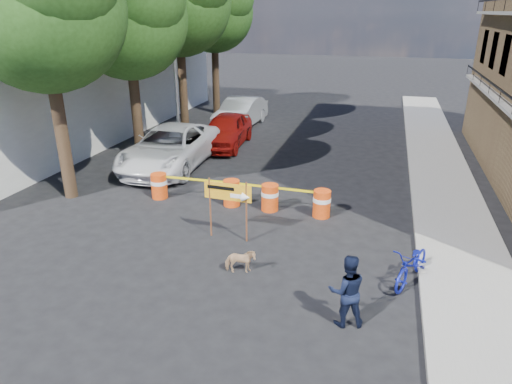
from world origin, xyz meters
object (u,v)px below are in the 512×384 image
Objects in this scene: barrel_mid_left at (232,192)px; barrel_far_left at (159,185)px; sedan_red at (226,130)px; bicycle at (415,248)px; dog at (240,261)px; suv_white at (170,148)px; barrel_far_right at (322,203)px; detour_sign at (234,197)px; barrel_mid_right at (270,197)px; pedestrian at (347,291)px; sedan_silver at (241,113)px.

barrel_far_left is at bearing -178.68° from barrel_mid_left.
bicycle is at bearing -54.36° from sedan_red.
dog is at bearing -147.32° from bicycle.
barrel_mid_left is 5.03m from suv_white.
suv_white reaches higher than dog.
sedan_red reaches higher than barrel_mid_left.
barrel_far_right is 4.24m from bicycle.
detour_sign is at bearing -52.14° from suv_white.
barrel_mid_left is 2.68m from detour_sign.
suv_white reaches higher than barrel_far_left.
dog is at bearing -86.48° from barrel_mid_right.
sedan_silver is (-7.53, 16.36, -0.00)m from pedestrian.
sedan_red is at bearing 119.80° from barrel_mid_right.
bicycle is 0.40× the size of sedan_red.
barrel_far_right is at bearing -93.52° from pedestrian.
bicycle is (8.47, -3.27, 0.47)m from barrel_far_left.
barrel_far_left is 0.18× the size of sedan_silver.
barrel_mid_right is 0.18× the size of sedan_silver.
bicycle is 0.38× the size of sedan_silver.
barrel_mid_left is at bearing 178.38° from barrel_far_right.
pedestrian is at bearing -48.64° from suv_white.
suv_white is 1.24× the size of sedan_silver.
suv_white is (-5.18, 3.29, 0.38)m from barrel_mid_right.
detour_sign reaches higher than sedan_silver.
pedestrian reaches higher than barrel_far_right.
detour_sign is at bearing 6.12° from dog.
barrel_mid_left is at bearing -72.94° from sedan_red.
dog is at bearing -68.46° from barrel_mid_left.
suv_white is (-8.19, 8.64, 0.03)m from pedestrian.
sedan_red is (1.20, 3.67, -0.05)m from suv_white.
detour_sign reaches higher than sedan_red.
barrel_far_right is 4.26m from dog.
sedan_silver is at bearing -82.26° from pedestrian.
barrel_mid_left is 0.18× the size of sedan_silver.
barrel_mid_left and barrel_far_right have the same top height.
pedestrian is at bearing -38.26° from detour_sign.
barrel_far_right is at bearing -37.39° from dog.
pedestrian is 18.01m from sedan_silver.
barrel_mid_left is at bearing 172.59° from bicycle.
dog is (-2.76, 1.32, -0.49)m from pedestrian.
bicycle reaches higher than pedestrian.
barrel_far_left is 4.05m from barrel_mid_right.
dog is at bearing -110.45° from barrel_far_right.
barrel_mid_left is 0.49× the size of detour_sign.
barrel_mid_right is at bearing -34.48° from suv_white.
barrel_far_left is 1.00× the size of barrel_mid_left.
sedan_red reaches higher than barrel_mid_right.
pedestrian is 0.27× the size of suv_white.
pedestrian reaches higher than barrel_mid_right.
barrel_far_right is (5.79, -0.03, 0.00)m from barrel_far_left.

